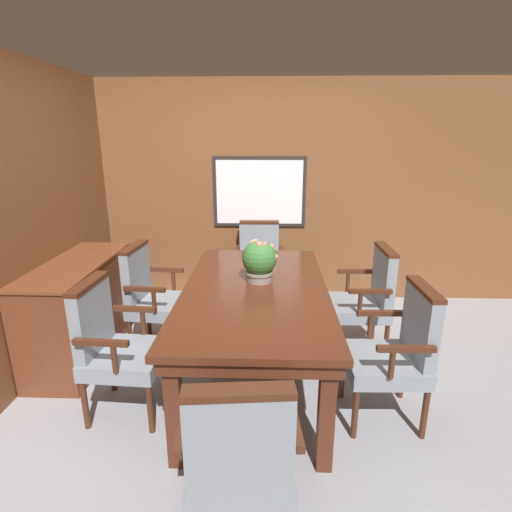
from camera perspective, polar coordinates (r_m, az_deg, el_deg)
ground_plane at (r=3.19m, az=-2.06°, el=-19.01°), size 14.00×14.00×0.00m
wall_back at (r=4.57m, az=-0.53°, el=8.84°), size 7.20×0.08×2.45m
dining_table at (r=3.03m, az=-0.10°, el=-6.14°), size 1.07×1.99×0.77m
chair_right_near at (r=2.85m, az=19.49°, el=-12.46°), size 0.51×0.53×0.96m
chair_left_near at (r=2.92m, az=-19.61°, el=-11.69°), size 0.53×0.54×0.96m
chair_right_far at (r=3.63m, az=15.49°, el=-5.58°), size 0.51×0.53×0.96m
chair_left_far at (r=3.66m, az=-14.61°, el=-5.29°), size 0.54×0.56×0.96m
chair_head_far at (r=4.40m, az=0.43°, el=-0.95°), size 0.53×0.51×0.96m
chair_head_near at (r=1.96m, az=-2.37°, el=-26.75°), size 0.55×0.54×0.96m
potted_plant at (r=3.08m, az=0.50°, el=-0.64°), size 0.28×0.27×0.33m
sideboard_cabinet at (r=3.79m, az=-23.75°, el=-6.98°), size 0.50×1.31×0.85m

